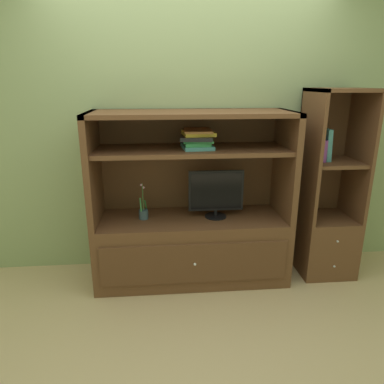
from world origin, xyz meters
TOP-DOWN VIEW (x-y plane):
  - ground_plane at (0.00, 0.00)m, footprint 8.00×8.00m
  - painted_rear_wall at (0.00, 0.75)m, footprint 6.00×0.10m
  - media_console at (0.00, 0.41)m, footprint 1.68×0.63m
  - tv_monitor at (0.21, 0.39)m, footprint 0.48×0.19m
  - potted_plant at (-0.42, 0.40)m, footprint 0.08×0.12m
  - magazine_stack at (0.05, 0.40)m, footprint 0.30×0.33m
  - bookshelf_tall at (1.24, 0.41)m, footprint 0.48×0.49m
  - upright_book_row at (1.13, 0.40)m, footprint 0.13×0.16m

SIDE VIEW (x-z plane):
  - ground_plane at x=0.00m, z-range 0.00..0.00m
  - media_console at x=0.00m, z-range -0.28..1.21m
  - bookshelf_tall at x=1.24m, z-range -0.29..1.38m
  - potted_plant at x=-0.42m, z-range 0.47..0.79m
  - tv_monitor at x=0.21m, z-range 0.58..1.01m
  - upright_book_row at x=1.13m, z-range 1.04..1.32m
  - magazine_stack at x=0.05m, z-range 1.19..1.35m
  - painted_rear_wall at x=0.00m, z-range 0.00..2.80m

